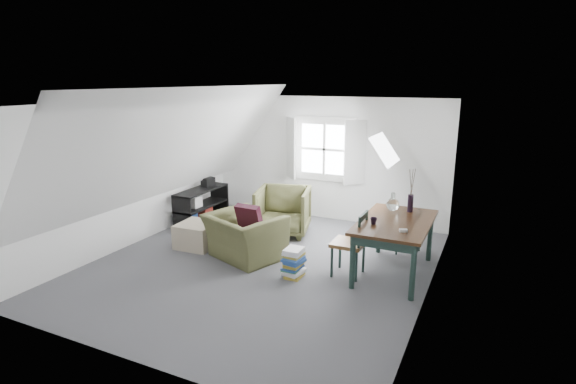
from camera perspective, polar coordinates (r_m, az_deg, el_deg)
The scene contains 24 objects.
floor at distance 7.15m, azimuth -3.42°, elevation -9.20°, with size 5.50×5.50×0.00m, color #4F4F54.
ceiling at distance 6.57m, azimuth -3.74°, elevation 11.23°, with size 5.50×5.50×0.00m, color white.
wall_back at distance 9.21m, azimuth 4.72°, elevation 4.22°, with size 5.00×5.00×0.00m, color white.
wall_front at distance 4.65m, azimuth -20.24°, elevation -6.67°, with size 5.00×5.00×0.00m, color white.
wall_left at distance 8.23m, azimuth -19.02°, elevation 2.30°, with size 5.50×5.50×0.00m, color white.
wall_right at distance 6.00m, azimuth 17.87°, elevation -1.85°, with size 5.50×5.50×0.00m, color white.
slope_left at distance 7.52m, azimuth -14.10°, elevation 5.65°, with size 5.50×5.50×0.00m, color white.
slope_right at distance 6.06m, azimuth 9.33°, elevation 3.93°, with size 5.50×5.50×0.00m, color white.
dormer_window at distance 9.10m, azimuth 4.57°, elevation 5.39°, with size 1.71×0.35×1.30m.
skylight at distance 7.31m, azimuth 12.18°, elevation 5.29°, with size 0.55×0.75×0.04m, color white.
armchair_near at distance 7.43m, azimuth -5.44°, elevation -8.30°, with size 1.13×0.98×0.73m, color #4A4B28.
armchair_far at distance 8.52m, azimuth -0.63°, elevation -5.25°, with size 0.94×0.97×0.88m, color #4A4B28.
throw_pillow at distance 7.33m, azimuth -4.96°, elevation -3.20°, with size 0.42×0.12×0.42m, color #3A0F1E.
ottoman at distance 7.96m, azimuth -11.42°, elevation -5.36°, with size 0.63×0.63×0.42m, color tan.
dining_table at distance 6.77m, azimuth 13.46°, elevation -4.43°, with size 0.99×1.66×0.83m.
demijohn at distance 7.16m, azimuth 13.15°, elevation -1.51°, with size 0.20×0.20×0.28m.
vase_twigs at distance 7.20m, azimuth 15.28°, elevation -1.27°, with size 0.09×0.10×0.68m.
cup at distance 6.51m, azimuth 10.80°, elevation -4.03°, with size 0.10×0.10×0.09m, color black.
paper_box at distance 6.28m, azimuth 14.44°, elevation -4.75°, with size 0.11×0.07×0.04m, color white.
dining_chair_far at distance 7.69m, azimuth 15.10°, elevation -4.53°, with size 0.39×0.39×0.83m.
dining_chair_near at distance 6.67m, azimuth 8.00°, elevation -6.38°, with size 0.46×0.46×0.98m.
media_shelf at distance 9.29m, azimuth -11.05°, elevation -1.90°, with size 0.44×1.32×0.68m.
electronics_box at distance 9.40m, azimuth -10.12°, elevation 1.22°, with size 0.18×0.25×0.20m, color black.
magazine_stack at distance 6.66m, azimuth 0.74°, elevation -8.99°, with size 0.32×0.38×0.43m.
Camera 1 is at (3.18, -5.74, 2.83)m, focal length 28.00 mm.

